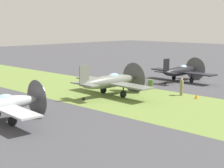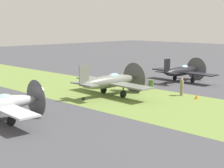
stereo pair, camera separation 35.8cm
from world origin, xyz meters
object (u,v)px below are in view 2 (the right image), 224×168
at_px(airplane_lead, 182,71).
at_px(airplane_wingman, 111,81).
at_px(ground_crew_chief, 182,86).
at_px(supply_crate, 131,73).
at_px(runway_marker_cone, 197,97).
at_px(fuel_drum, 151,84).

xyz_separation_m(airplane_lead, airplane_wingman, (-0.21, -12.11, 0.12)).
distance_m(ground_crew_chief, supply_crate, 13.96).
bearing_deg(runway_marker_cone, airplane_wingman, -145.50).
bearing_deg(fuel_drum, supply_crate, 145.19).
xyz_separation_m(airplane_wingman, fuel_drum, (0.19, 6.12, -0.97)).
relative_size(airplane_lead, ground_crew_chief, 5.04).
height_order(airplane_lead, runway_marker_cone, airplane_lead).
relative_size(ground_crew_chief, supply_crate, 1.92).
xyz_separation_m(airplane_wingman, runway_marker_cone, (6.73, 4.62, -1.20)).
relative_size(airplane_wingman, ground_crew_chief, 5.51).
bearing_deg(runway_marker_cone, supply_crate, 154.33).
relative_size(airplane_lead, fuel_drum, 9.69).
distance_m(airplane_wingman, supply_crate, 13.71).
bearing_deg(airplane_wingman, ground_crew_chief, 48.97).
height_order(supply_crate, runway_marker_cone, supply_crate).
height_order(airplane_lead, airplane_wingman, airplane_wingman).
bearing_deg(fuel_drum, ground_crew_chief, -14.24).
bearing_deg(supply_crate, fuel_drum, -34.81).
bearing_deg(fuel_drum, runway_marker_cone, -12.93).
relative_size(airplane_lead, supply_crate, 9.69).
bearing_deg(supply_crate, airplane_lead, 4.99).
distance_m(supply_crate, runway_marker_cone, 15.75).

